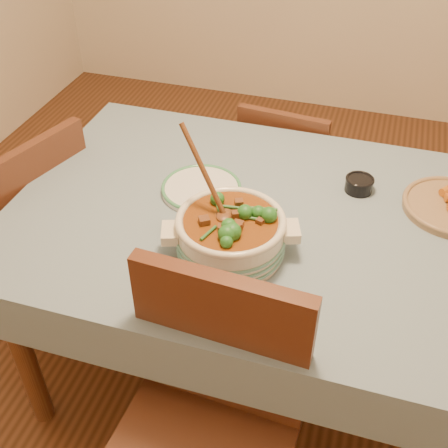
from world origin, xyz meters
name	(u,v)px	position (x,y,z in m)	size (l,w,h in m)	color
floor	(267,368)	(0.00, 0.00, 0.00)	(4.50, 4.50, 0.00)	#482714
dining_table	(278,241)	(0.00, 0.00, 0.66)	(1.68, 1.08, 0.76)	brown
stew_casserole	(231,232)	(-0.10, -0.19, 0.83)	(0.39, 0.38, 0.36)	beige
white_plate	(201,188)	(-0.27, 0.06, 0.77)	(0.33, 0.33, 0.02)	silver
condiment_bowl	(359,184)	(0.21, 0.22, 0.78)	(0.11, 0.11, 0.05)	black
chair_far	(285,175)	(-0.11, 0.68, 0.45)	(0.41, 0.41, 0.79)	#502918
chair_near	(206,424)	(-0.04, -0.60, 0.54)	(0.47, 0.47, 0.96)	#502918
chair_left	(35,221)	(-0.94, 0.03, 0.50)	(0.51, 0.51, 0.87)	#502918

